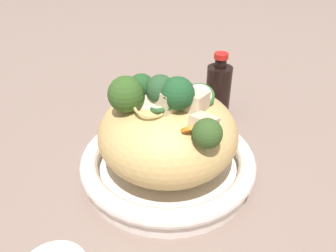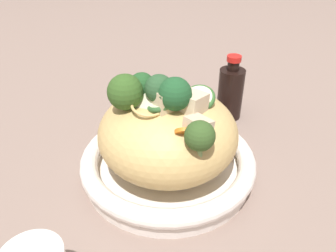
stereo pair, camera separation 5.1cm
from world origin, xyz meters
name	(u,v)px [view 2 (the right image)]	position (x,y,z in m)	size (l,w,h in m)	color
ground_plane	(168,173)	(0.00, 0.00, 0.00)	(3.00, 3.00, 0.00)	#816B61
serving_bowl	(168,163)	(0.00, 0.00, 0.02)	(0.28, 0.28, 0.05)	white
noodle_heap	(168,133)	(0.00, 0.00, 0.08)	(0.22, 0.22, 0.14)	tan
broccoli_florets	(155,98)	(0.01, 0.03, 0.16)	(0.17, 0.11, 0.09)	#97B96E
carrot_coins	(178,99)	(-0.01, -0.01, 0.14)	(0.12, 0.17, 0.04)	orange
zucchini_slices	(175,101)	(-0.01, 0.01, 0.14)	(0.11, 0.09, 0.03)	beige
chicken_chunks	(182,107)	(-0.03, 0.03, 0.15)	(0.10, 0.08, 0.05)	beige
soy_sauce_bottle	(230,92)	(-0.06, -0.22, 0.06)	(0.05, 0.05, 0.13)	black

